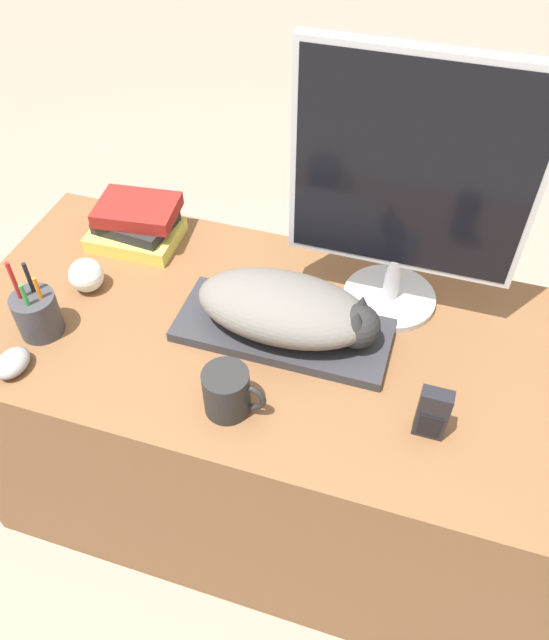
# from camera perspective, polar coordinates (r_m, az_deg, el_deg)

# --- Properties ---
(ground_plane) EXTENTS (12.00, 12.00, 0.00)m
(ground_plane) POSITION_cam_1_polar(r_m,az_deg,el_deg) (1.80, -3.78, -24.40)
(ground_plane) COLOR gray
(desk) EXTENTS (1.39, 0.67, 0.70)m
(desk) POSITION_cam_1_polar(r_m,az_deg,el_deg) (1.63, -0.29, -9.63)
(desk) COLOR brown
(desk) RESTS_ON ground_plane
(keyboard) EXTENTS (0.46, 0.19, 0.02)m
(keyboard) POSITION_cam_1_polar(r_m,az_deg,el_deg) (1.34, 0.78, -0.94)
(keyboard) COLOR #2D2D33
(keyboard) RESTS_ON desk
(cat) EXTENTS (0.39, 0.19, 0.11)m
(cat) POSITION_cam_1_polar(r_m,az_deg,el_deg) (1.29, 1.48, 0.99)
(cat) COLOR #66605B
(cat) RESTS_ON keyboard
(monitor) EXTENTS (0.47, 0.21, 0.57)m
(monitor) POSITION_cam_1_polar(r_m,az_deg,el_deg) (1.25, 12.31, 12.19)
(monitor) COLOR #B7B7BC
(monitor) RESTS_ON desk
(computer_mouse) EXTENTS (0.06, 0.08, 0.04)m
(computer_mouse) POSITION_cam_1_polar(r_m,az_deg,el_deg) (1.38, -22.85, -3.62)
(computer_mouse) COLOR gray
(computer_mouse) RESTS_ON desk
(coffee_mug) EXTENTS (0.12, 0.09, 0.10)m
(coffee_mug) POSITION_cam_1_polar(r_m,az_deg,el_deg) (1.19, -4.28, -6.57)
(coffee_mug) COLOR black
(coffee_mug) RESTS_ON desk
(pen_cup) EXTENTS (0.09, 0.09, 0.19)m
(pen_cup) POSITION_cam_1_polar(r_m,az_deg,el_deg) (1.41, -20.88, 0.57)
(pen_cup) COLOR #38383D
(pen_cup) RESTS_ON desk
(baseball) EXTENTS (0.08, 0.08, 0.08)m
(baseball) POSITION_cam_1_polar(r_m,az_deg,el_deg) (1.49, -16.84, 3.95)
(baseball) COLOR silver
(baseball) RESTS_ON desk
(phone) EXTENTS (0.06, 0.03, 0.12)m
(phone) POSITION_cam_1_polar(r_m,az_deg,el_deg) (1.18, 14.25, -8.30)
(phone) COLOR black
(phone) RESTS_ON desk
(book_stack) EXTENTS (0.22, 0.18, 0.10)m
(book_stack) POSITION_cam_1_polar(r_m,az_deg,el_deg) (1.59, -12.51, 8.59)
(book_stack) COLOR #CCC14C
(book_stack) RESTS_ON desk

